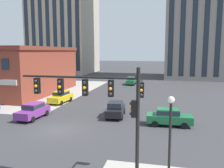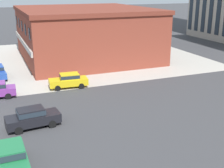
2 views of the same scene
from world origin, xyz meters
name	(u,v)px [view 2 (image 2 of 2)]	position (x,y,z in m)	size (l,w,h in m)	color
sidewalk_far_corner	(97,55)	(-20.00, 20.00, 0.00)	(32.00, 32.00, 0.02)	#A8A399
car_main_northbound_near	(69,80)	(-4.86, 11.22, 0.92)	(2.17, 4.53, 1.68)	gold
car_main_southbound_near	(32,117)	(4.22, 5.85, 0.92)	(2.18, 4.54, 1.68)	black
car_parked_curb	(12,157)	(10.04, 3.79, 0.92)	(4.45, 1.98, 1.68)	#1E6B3D
storefront_block_near_corner	(84,33)	(-19.74, 17.76, 4.02)	(21.91, 19.98, 8.03)	brown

